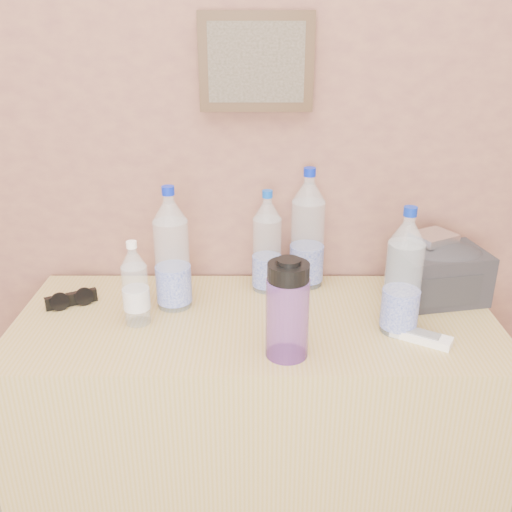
{
  "coord_description": "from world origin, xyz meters",
  "views": [
    {
      "loc": [
        0.11,
        0.41,
        1.51
      ],
      "look_at": [
        0.11,
        1.71,
        0.96
      ],
      "focal_mm": 40.0,
      "sensor_mm": 36.0,
      "label": 1
    }
  ],
  "objects_px": {
    "foil_packet": "(433,237)",
    "pet_small": "(135,288)",
    "nalgene_bottle": "(288,309)",
    "sunglasses": "(71,299)",
    "pet_large_b": "(267,247)",
    "dresser": "(256,437)",
    "pet_large_c": "(307,235)",
    "toiletry_bag": "(439,272)",
    "pet_large_a": "(172,255)",
    "pet_large_d": "(403,279)",
    "ac_remote": "(421,337)"
  },
  "relations": [
    {
      "from": "foil_packet",
      "to": "pet_large_b",
      "type": "bearing_deg",
      "value": 175.74
    },
    {
      "from": "foil_packet",
      "to": "pet_small",
      "type": "bearing_deg",
      "value": -168.25
    },
    {
      "from": "dresser",
      "to": "nalgene_bottle",
      "type": "bearing_deg",
      "value": -67.26
    },
    {
      "from": "dresser",
      "to": "nalgene_bottle",
      "type": "xyz_separation_m",
      "value": [
        0.07,
        -0.17,
        0.51
      ]
    },
    {
      "from": "pet_large_b",
      "to": "toiletry_bag",
      "type": "distance_m",
      "value": 0.48
    },
    {
      "from": "pet_large_d",
      "to": "pet_small",
      "type": "distance_m",
      "value": 0.66
    },
    {
      "from": "dresser",
      "to": "pet_large_c",
      "type": "relative_size",
      "value": 3.6
    },
    {
      "from": "pet_small",
      "to": "pet_large_b",
      "type": "bearing_deg",
      "value": 30.61
    },
    {
      "from": "pet_large_d",
      "to": "foil_packet",
      "type": "distance_m",
      "value": 0.24
    },
    {
      "from": "pet_small",
      "to": "ac_remote",
      "type": "height_order",
      "value": "pet_small"
    },
    {
      "from": "pet_large_b",
      "to": "ac_remote",
      "type": "xyz_separation_m",
      "value": [
        0.37,
        -0.29,
        -0.12
      ]
    },
    {
      "from": "nalgene_bottle",
      "to": "toiletry_bag",
      "type": "height_order",
      "value": "nalgene_bottle"
    },
    {
      "from": "nalgene_bottle",
      "to": "pet_small",
      "type": "bearing_deg",
      "value": 158.26
    },
    {
      "from": "pet_large_b",
      "to": "foil_packet",
      "type": "xyz_separation_m",
      "value": [
        0.45,
        -0.03,
        0.04
      ]
    },
    {
      "from": "toiletry_bag",
      "to": "foil_packet",
      "type": "xyz_separation_m",
      "value": [
        -0.02,
        0.02,
        0.09
      ]
    },
    {
      "from": "pet_large_a",
      "to": "ac_remote",
      "type": "xyz_separation_m",
      "value": [
        0.62,
        -0.18,
        -0.14
      ]
    },
    {
      "from": "pet_small",
      "to": "foil_packet",
      "type": "xyz_separation_m",
      "value": [
        0.79,
        0.16,
        0.07
      ]
    },
    {
      "from": "pet_large_c",
      "to": "ac_remote",
      "type": "relative_size",
      "value": 2.4
    },
    {
      "from": "pet_large_c",
      "to": "pet_large_d",
      "type": "distance_m",
      "value": 0.34
    },
    {
      "from": "dresser",
      "to": "pet_large_a",
      "type": "relative_size",
      "value": 3.74
    },
    {
      "from": "pet_large_a",
      "to": "sunglasses",
      "type": "xyz_separation_m",
      "value": [
        -0.28,
        0.0,
        -0.13
      ]
    },
    {
      "from": "pet_large_a",
      "to": "foil_packet",
      "type": "height_order",
      "value": "pet_large_a"
    },
    {
      "from": "sunglasses",
      "to": "pet_large_b",
      "type": "bearing_deg",
      "value": -16.85
    },
    {
      "from": "toiletry_bag",
      "to": "pet_large_c",
      "type": "bearing_deg",
      "value": 154.5
    },
    {
      "from": "pet_large_a",
      "to": "pet_large_d",
      "type": "distance_m",
      "value": 0.59
    },
    {
      "from": "pet_large_b",
      "to": "dresser",
      "type": "bearing_deg",
      "value": -99.8
    },
    {
      "from": "pet_large_b",
      "to": "pet_large_c",
      "type": "xyz_separation_m",
      "value": [
        0.12,
        0.03,
        0.02
      ]
    },
    {
      "from": "pet_large_b",
      "to": "pet_large_d",
      "type": "bearing_deg",
      "value": -36.16
    },
    {
      "from": "pet_large_c",
      "to": "pet_large_a",
      "type": "bearing_deg",
      "value": -159.42
    },
    {
      "from": "pet_small",
      "to": "toiletry_bag",
      "type": "bearing_deg",
      "value": 9.79
    },
    {
      "from": "dresser",
      "to": "pet_large_c",
      "type": "xyz_separation_m",
      "value": [
        0.15,
        0.21,
        0.55
      ]
    },
    {
      "from": "pet_large_a",
      "to": "pet_small",
      "type": "relative_size",
      "value": 1.5
    },
    {
      "from": "pet_large_b",
      "to": "sunglasses",
      "type": "bearing_deg",
      "value": -168.94
    },
    {
      "from": "pet_large_b",
      "to": "pet_large_a",
      "type": "bearing_deg",
      "value": -157.4
    },
    {
      "from": "pet_large_c",
      "to": "sunglasses",
      "type": "distance_m",
      "value": 0.68
    },
    {
      "from": "pet_large_b",
      "to": "pet_large_c",
      "type": "relative_size",
      "value": 0.84
    },
    {
      "from": "dresser",
      "to": "ac_remote",
      "type": "distance_m",
      "value": 0.58
    },
    {
      "from": "pet_small",
      "to": "foil_packet",
      "type": "bearing_deg",
      "value": 11.75
    },
    {
      "from": "pet_large_d",
      "to": "nalgene_bottle",
      "type": "relative_size",
      "value": 1.35
    },
    {
      "from": "pet_large_c",
      "to": "sunglasses",
      "type": "bearing_deg",
      "value": -168.04
    },
    {
      "from": "pet_large_c",
      "to": "pet_large_d",
      "type": "xyz_separation_m",
      "value": [
        0.21,
        -0.27,
        -0.01
      ]
    },
    {
      "from": "pet_large_b",
      "to": "foil_packet",
      "type": "distance_m",
      "value": 0.46
    },
    {
      "from": "pet_large_b",
      "to": "toiletry_bag",
      "type": "bearing_deg",
      "value": -6.99
    },
    {
      "from": "dresser",
      "to": "ac_remote",
      "type": "relative_size",
      "value": 8.65
    },
    {
      "from": "pet_large_b",
      "to": "toiletry_bag",
      "type": "xyz_separation_m",
      "value": [
        0.47,
        -0.06,
        -0.05
      ]
    },
    {
      "from": "toiletry_bag",
      "to": "pet_large_a",
      "type": "bearing_deg",
      "value": 172.46
    },
    {
      "from": "nalgene_bottle",
      "to": "sunglasses",
      "type": "xyz_separation_m",
      "value": [
        -0.57,
        0.24,
        -0.1
      ]
    },
    {
      "from": "dresser",
      "to": "pet_large_d",
      "type": "bearing_deg",
      "value": -9.81
    },
    {
      "from": "sunglasses",
      "to": "foil_packet",
      "type": "xyz_separation_m",
      "value": [
        0.99,
        0.07,
        0.15
      ]
    },
    {
      "from": "dresser",
      "to": "foil_packet",
      "type": "xyz_separation_m",
      "value": [
        0.48,
        0.14,
        0.56
      ]
    }
  ]
}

